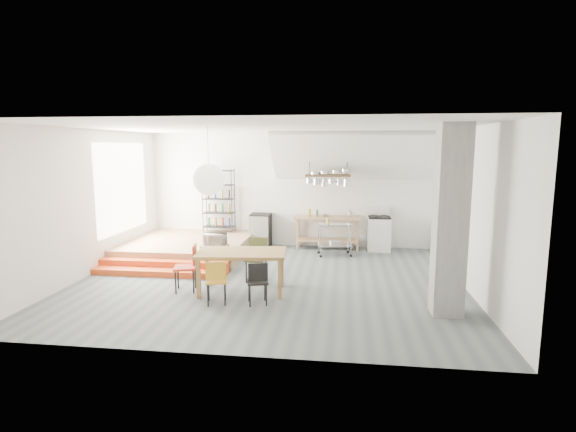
# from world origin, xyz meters

# --- Properties ---
(floor) EXTENTS (8.00, 8.00, 0.00)m
(floor) POSITION_xyz_m (0.00, 0.00, 0.00)
(floor) COLOR #535C60
(floor) RESTS_ON ground
(wall_back) EXTENTS (8.00, 0.04, 3.20)m
(wall_back) POSITION_xyz_m (0.00, 3.50, 1.60)
(wall_back) COLOR silver
(wall_back) RESTS_ON ground
(wall_left) EXTENTS (0.04, 7.00, 3.20)m
(wall_left) POSITION_xyz_m (-4.00, 0.00, 1.60)
(wall_left) COLOR silver
(wall_left) RESTS_ON ground
(wall_right) EXTENTS (0.04, 7.00, 3.20)m
(wall_right) POSITION_xyz_m (4.00, 0.00, 1.60)
(wall_right) COLOR silver
(wall_right) RESTS_ON ground
(ceiling) EXTENTS (8.00, 7.00, 0.02)m
(ceiling) POSITION_xyz_m (0.00, 0.00, 3.20)
(ceiling) COLOR white
(ceiling) RESTS_ON wall_back
(slope_ceiling) EXTENTS (4.40, 1.44, 1.32)m
(slope_ceiling) POSITION_xyz_m (1.80, 2.90, 2.55)
(slope_ceiling) COLOR white
(slope_ceiling) RESTS_ON wall_back
(window_pane) EXTENTS (0.02, 2.50, 2.20)m
(window_pane) POSITION_xyz_m (-3.98, 1.50, 1.80)
(window_pane) COLOR white
(window_pane) RESTS_ON wall_left
(platform) EXTENTS (3.00, 3.00, 0.40)m
(platform) POSITION_xyz_m (-2.50, 2.00, 0.20)
(platform) COLOR #A07A50
(platform) RESTS_ON ground
(step_lower) EXTENTS (3.00, 0.35, 0.13)m
(step_lower) POSITION_xyz_m (-2.50, 0.05, 0.07)
(step_lower) COLOR #E04D1A
(step_lower) RESTS_ON ground
(step_upper) EXTENTS (3.00, 0.35, 0.27)m
(step_upper) POSITION_xyz_m (-2.50, 0.40, 0.13)
(step_upper) COLOR #E04D1A
(step_upper) RESTS_ON ground
(concrete_column) EXTENTS (0.50, 0.50, 3.20)m
(concrete_column) POSITION_xyz_m (3.30, -1.50, 1.60)
(concrete_column) COLOR gray
(concrete_column) RESTS_ON ground
(kitchen_counter) EXTENTS (1.80, 0.60, 0.91)m
(kitchen_counter) POSITION_xyz_m (1.10, 3.15, 0.63)
(kitchen_counter) COLOR #A07A50
(kitchen_counter) RESTS_ON ground
(stove) EXTENTS (0.60, 0.60, 1.18)m
(stove) POSITION_xyz_m (2.50, 3.16, 0.48)
(stove) COLOR white
(stove) RESTS_ON ground
(pot_rack) EXTENTS (1.20, 0.50, 1.43)m
(pot_rack) POSITION_xyz_m (1.13, 2.92, 1.98)
(pot_rack) COLOR #412B1A
(pot_rack) RESTS_ON ceiling
(wire_shelving) EXTENTS (0.88, 0.38, 1.80)m
(wire_shelving) POSITION_xyz_m (-2.00, 3.20, 1.33)
(wire_shelving) COLOR black
(wire_shelving) RESTS_ON platform
(microwave_shelf) EXTENTS (0.60, 0.40, 0.16)m
(microwave_shelf) POSITION_xyz_m (-1.40, 0.75, 0.55)
(microwave_shelf) COLOR #A07A50
(microwave_shelf) RESTS_ON platform
(paper_lantern) EXTENTS (0.60, 0.60, 0.60)m
(paper_lantern) POSITION_xyz_m (-1.01, -0.86, 2.20)
(paper_lantern) COLOR white
(paper_lantern) RESTS_ON ceiling
(dining_table) EXTENTS (1.78, 1.12, 0.81)m
(dining_table) POSITION_xyz_m (-0.41, -0.80, 0.72)
(dining_table) COLOR olive
(dining_table) RESTS_ON ground
(chair_mustard) EXTENTS (0.45, 0.45, 0.82)m
(chair_mustard) POSITION_xyz_m (-0.69, -1.58, 0.49)
(chair_mustard) COLOR gold
(chair_mustard) RESTS_ON ground
(chair_black) EXTENTS (0.45, 0.45, 0.80)m
(chair_black) POSITION_xyz_m (0.05, -1.51, 0.48)
(chair_black) COLOR black
(chair_black) RESTS_ON ground
(chair_olive) EXTENTS (0.45, 0.45, 0.91)m
(chair_olive) POSITION_xyz_m (-0.26, -0.02, 0.55)
(chair_olive) COLOR #58612E
(chair_olive) RESTS_ON ground
(chair_red) EXTENTS (0.51, 0.51, 0.93)m
(chair_red) POSITION_xyz_m (-1.44, -0.89, 0.55)
(chair_red) COLOR red
(chair_red) RESTS_ON ground
(rolling_cart) EXTENTS (0.93, 0.63, 0.84)m
(rolling_cart) POSITION_xyz_m (1.32, 2.41, 0.55)
(rolling_cart) COLOR silver
(rolling_cart) RESTS_ON ground
(mini_fridge) EXTENTS (0.55, 0.55, 0.94)m
(mini_fridge) POSITION_xyz_m (-0.79, 3.20, 0.47)
(mini_fridge) COLOR black
(mini_fridge) RESTS_ON ground
(microwave) EXTENTS (0.50, 0.36, 0.27)m
(microwave) POSITION_xyz_m (-1.40, 0.75, 0.70)
(microwave) COLOR beige
(microwave) RESTS_ON microwave_shelf
(bowl) EXTENTS (0.26, 0.26, 0.06)m
(bowl) POSITION_xyz_m (1.05, 3.10, 0.94)
(bowl) COLOR silver
(bowl) RESTS_ON kitchen_counter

